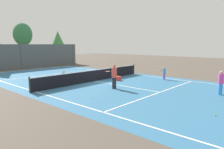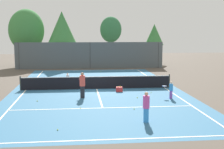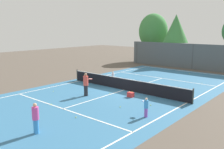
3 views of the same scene
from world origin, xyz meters
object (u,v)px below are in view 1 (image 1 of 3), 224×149
(ball_crate, at_px, (118,78))
(tennis_ball_9, at_px, (108,83))
(tennis_ball_5, at_px, (42,70))
(tennis_ball_7, at_px, (149,95))
(player_1, at_px, (164,73))
(tennis_ball_1, at_px, (140,78))
(tennis_ball_4, at_px, (70,77))
(player_0, at_px, (64,76))
(tennis_ball_3, at_px, (81,70))
(player_3, at_px, (114,76))
(tennis_ball_6, at_px, (93,98))
(tennis_ball_0, at_px, (147,82))
(tennis_ball_10, at_px, (215,115))
(tennis_ball_8, at_px, (100,79))
(player_2, at_px, (221,83))
(tennis_ball_2, at_px, (179,89))

(ball_crate, relative_size, tennis_ball_9, 7.12)
(tennis_ball_5, distance_m, tennis_ball_7, 17.32)
(tennis_ball_9, bearing_deg, player_1, -26.33)
(tennis_ball_1, bearing_deg, player_1, -65.82)
(player_1, xyz_separation_m, tennis_ball_4, (-5.07, 7.31, -0.58))
(tennis_ball_5, bearing_deg, player_0, -109.56)
(tennis_ball_4, distance_m, tennis_ball_7, 9.59)
(player_0, relative_size, tennis_ball_5, 17.25)
(tennis_ball_3, height_order, tennis_ball_5, same)
(player_3, height_order, tennis_ball_6, player_3)
(player_3, bearing_deg, tennis_ball_0, -7.27)
(tennis_ball_0, bearing_deg, tennis_ball_9, 142.80)
(player_0, xyz_separation_m, player_1, (7.11, -5.40, 0.03))
(ball_crate, xyz_separation_m, tennis_ball_9, (-1.77, -0.37, -0.15))
(tennis_ball_5, bearing_deg, tennis_ball_0, -84.08)
(ball_crate, bearing_deg, tennis_ball_6, -153.72)
(player_3, distance_m, tennis_ball_1, 5.26)
(ball_crate, relative_size, tennis_ball_10, 7.12)
(tennis_ball_0, relative_size, tennis_ball_7, 1.00)
(tennis_ball_6, relative_size, tennis_ball_10, 1.00)
(tennis_ball_1, bearing_deg, player_3, -167.38)
(tennis_ball_0, xyz_separation_m, tennis_ball_7, (-3.90, -2.60, 0.00))
(tennis_ball_9, bearing_deg, tennis_ball_8, 61.01)
(player_1, height_order, tennis_ball_9, player_1)
(player_1, xyz_separation_m, tennis_ball_3, (-0.77, 10.86, -0.58))
(tennis_ball_4, xyz_separation_m, tennis_ball_8, (1.24, -2.88, 0.00))
(tennis_ball_6, height_order, tennis_ball_7, same)
(player_2, bearing_deg, player_1, 62.38)
(tennis_ball_1, relative_size, tennis_ball_9, 1.00)
(tennis_ball_7, bearing_deg, tennis_ball_6, 141.82)
(player_3, relative_size, tennis_ball_1, 26.77)
(tennis_ball_6, xyz_separation_m, tennis_ball_8, (5.08, 4.47, 0.00))
(ball_crate, relative_size, tennis_ball_7, 7.12)
(tennis_ball_4, bearing_deg, ball_crate, -67.05)
(player_2, relative_size, tennis_ball_9, 23.50)
(player_3, height_order, tennis_ball_8, player_3)
(tennis_ball_5, xyz_separation_m, tennis_ball_9, (-1.21, -12.49, 0.00))
(player_2, relative_size, tennis_ball_1, 23.50)
(player_3, relative_size, tennis_ball_0, 26.77)
(tennis_ball_0, height_order, tennis_ball_5, same)
(tennis_ball_8, xyz_separation_m, tennis_ball_9, (-1.10, -1.99, 0.00))
(player_2, distance_m, tennis_ball_5, 20.40)
(player_2, xyz_separation_m, tennis_ball_1, (1.95, 7.42, -0.76))
(tennis_ball_2, xyz_separation_m, tennis_ball_9, (-1.95, 5.21, 0.00))
(tennis_ball_9, bearing_deg, tennis_ball_0, -37.20)
(ball_crate, height_order, tennis_ball_9, ball_crate)
(tennis_ball_7, bearing_deg, player_1, 19.97)
(tennis_ball_3, relative_size, tennis_ball_10, 1.00)
(player_1, distance_m, tennis_ball_5, 15.40)
(player_3, relative_size, tennis_ball_4, 26.77)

